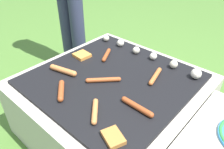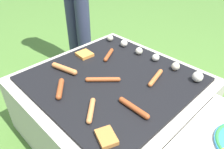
% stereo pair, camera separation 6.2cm
% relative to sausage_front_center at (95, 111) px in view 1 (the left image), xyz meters
% --- Properties ---
extents(ground_plane, '(14.00, 14.00, 0.00)m').
position_rel_sausage_front_center_xyz_m(ground_plane, '(-0.13, 0.26, -0.41)').
color(ground_plane, '#47702D').
extents(grill, '(0.91, 0.91, 0.39)m').
position_rel_sausage_front_center_xyz_m(grill, '(-0.13, 0.26, -0.21)').
color(grill, '#B2AA9E').
rests_on(grill, ground_plane).
extents(sausage_back_left, '(0.06, 0.17, 0.02)m').
position_rel_sausage_front_center_xyz_m(sausage_back_left, '(0.05, 0.41, 0.00)').
color(sausage_back_left, '#B7602D').
rests_on(sausage_back_left, grill).
extents(sausage_back_center, '(0.18, 0.07, 0.03)m').
position_rel_sausage_front_center_xyz_m(sausage_back_center, '(-0.37, 0.11, 0.00)').
color(sausage_back_center, '#C6753D').
rests_on(sausage_back_center, grill).
extents(sausage_front_right, '(0.14, 0.14, 0.02)m').
position_rel_sausage_front_center_xyz_m(sausage_front_right, '(-0.14, 0.20, -0.00)').
color(sausage_front_right, '#A34C23').
rests_on(sausage_front_right, grill).
extents(sausage_front_center, '(0.11, 0.12, 0.02)m').
position_rel_sausage_front_center_xyz_m(sausage_front_center, '(0.00, 0.00, 0.00)').
color(sausage_front_center, '#C6753D').
rests_on(sausage_front_center, grill).
extents(sausage_mid_left, '(0.18, 0.03, 0.03)m').
position_rel_sausage_front_center_xyz_m(sausage_mid_left, '(0.12, 0.15, 0.00)').
color(sausage_mid_left, '#93421E').
rests_on(sausage_mid_left, grill).
extents(sausage_mid_right, '(0.09, 0.14, 0.02)m').
position_rel_sausage_front_center_xyz_m(sausage_mid_right, '(-0.31, 0.41, -0.00)').
color(sausage_mid_right, '#93421E').
rests_on(sausage_mid_right, grill).
extents(sausage_back_right, '(0.13, 0.11, 0.03)m').
position_rel_sausage_front_center_xyz_m(sausage_back_right, '(-0.23, -0.01, 0.00)').
color(sausage_back_right, '#93421E').
rests_on(sausage_back_right, grill).
extents(bread_slice_center, '(0.10, 0.09, 0.02)m').
position_rel_sausage_front_center_xyz_m(bread_slice_center, '(-0.43, 0.30, -0.00)').
color(bread_slice_center, '#D18438').
rests_on(bread_slice_center, grill).
extents(bread_slice_right, '(0.11, 0.10, 0.02)m').
position_rel_sausage_front_center_xyz_m(bread_slice_right, '(0.16, -0.05, -0.00)').
color(bread_slice_right, '#B27033').
rests_on(bread_slice_right, grill).
extents(mushroom_row, '(0.73, 0.07, 0.06)m').
position_rel_sausage_front_center_xyz_m(mushroom_row, '(-0.08, 0.57, 0.01)').
color(mushroom_row, beige).
rests_on(mushroom_row, grill).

